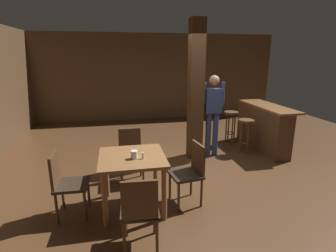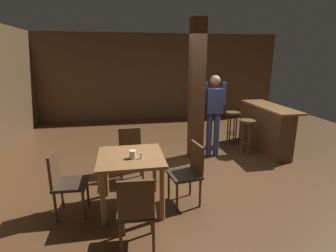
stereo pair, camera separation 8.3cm
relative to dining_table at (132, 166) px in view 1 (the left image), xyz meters
name	(u,v)px [view 1 (the left image)]	position (x,y,z in m)	size (l,w,h in m)	color
ground_plane	(199,172)	(1.27, 0.90, -0.64)	(10.80, 10.80, 0.00)	#4C301C
wall_back	(159,77)	(1.27, 5.40, 0.76)	(8.00, 0.10, 2.80)	brown
pillar	(196,91)	(1.42, 1.72, 0.76)	(0.28, 0.28, 2.80)	#422816
dining_table	(132,166)	(0.00, 0.00, 0.00)	(0.89, 0.89, 0.78)	brown
chair_east	(190,170)	(0.83, -0.02, -0.13)	(0.48, 0.48, 0.89)	#2D2319
chair_north	(131,152)	(0.03, 0.87, -0.13)	(0.43, 0.43, 0.89)	#2D2319
chair_south	(140,209)	(0.02, -0.87, -0.13)	(0.45, 0.45, 0.89)	#2D2319
chair_west	(65,181)	(-0.88, -0.03, -0.13)	(0.43, 0.43, 0.89)	#2D2319
napkin_cup	(134,155)	(0.03, -0.09, 0.20)	(0.09, 0.09, 0.11)	silver
salt_shaker	(143,156)	(0.14, -0.12, 0.19)	(0.03, 0.03, 0.09)	silver
standing_person	(213,110)	(1.79, 1.68, 0.37)	(0.47, 0.22, 1.72)	navy
bar_counter	(262,127)	(3.10, 1.89, -0.12)	(0.56, 1.75, 1.01)	brown
bar_stool_near	(246,128)	(2.58, 1.69, -0.07)	(0.34, 0.34, 0.76)	#4C3319
bar_stool_mid	(231,120)	(2.52, 2.33, -0.04)	(0.34, 0.34, 0.80)	#4C3319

